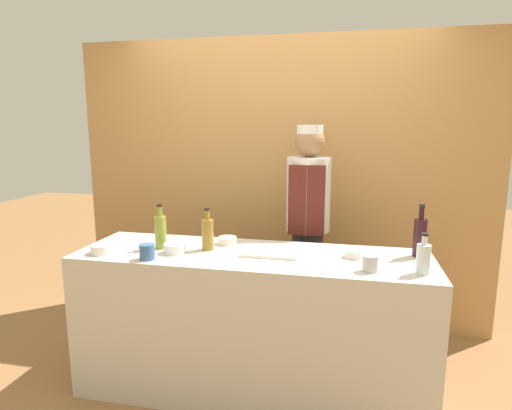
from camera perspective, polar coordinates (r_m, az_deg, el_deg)
ground_plane at (r=3.04m, az=-0.57°, el=-23.24°), size 14.00×14.00×0.00m
cabinet_wall at (r=3.67m, az=3.28°, el=2.83°), size 3.49×0.18×2.40m
counter at (r=2.81m, az=-0.59°, el=-15.45°), size 2.17×0.66×0.92m
sauce_bowl_yellow at (r=2.70m, az=-10.80°, el=-5.60°), size 0.13×0.13×0.06m
sauce_bowl_brown at (r=2.80m, az=-19.85°, el=-5.48°), size 0.14×0.14×0.05m
sauce_bowl_red at (r=2.63m, az=12.93°, el=-6.35°), size 0.11×0.11×0.04m
sauce_bowl_white at (r=2.86m, az=-3.83°, el=-4.67°), size 0.12×0.12×0.05m
cutting_board at (r=2.62m, az=1.81°, el=-6.40°), size 0.35×0.18×0.02m
bottle_oil at (r=2.79m, az=-12.61°, el=-3.41°), size 0.07×0.07×0.29m
bottle_vinegar at (r=2.72m, az=-6.46°, el=-3.79°), size 0.07×0.07×0.27m
bottle_wine at (r=2.74m, az=21.02°, el=-3.90°), size 0.08×0.08×0.32m
bottle_clear at (r=2.43m, az=21.41°, el=-6.62°), size 0.07×0.07×0.22m
cup_blue at (r=2.60m, az=-14.33°, el=-6.07°), size 0.09×0.09×0.09m
cup_steel at (r=2.40m, az=14.99°, el=-7.54°), size 0.09×0.09×0.09m
chef_center at (r=3.22m, az=6.91°, el=-3.06°), size 0.32×0.32×1.70m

